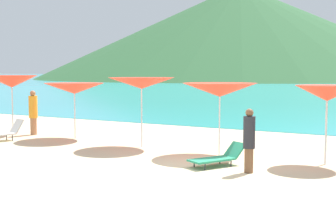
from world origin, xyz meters
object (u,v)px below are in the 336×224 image
umbrella_2 (74,88)px  lounge_chair_3 (4,132)px  umbrella_4 (220,90)px  umbrella_5 (327,93)px  lounge_chair_1 (218,157)px  beachgoer_0 (249,139)px  umbrella_3 (141,83)px  umbrella_1 (12,81)px  beachgoer_2 (33,111)px

umbrella_2 → lounge_chair_3: size_ratio=1.49×
umbrella_4 → umbrella_5: size_ratio=1.05×
lounge_chair_1 → beachgoer_0: beachgoer_0 is taller
lounge_chair_1 → umbrella_2: bearing=-169.5°
umbrella_3 → lounge_chair_3: bearing=-164.3°
lounge_chair_1 → umbrella_4: bearing=140.5°
umbrella_1 → umbrella_3: umbrella_1 is taller
lounge_chair_1 → beachgoer_0: bearing=5.8°
umbrella_3 → umbrella_5: 6.06m
beachgoer_0 → beachgoer_2: 10.39m
umbrella_1 → umbrella_4: 9.30m
lounge_chair_3 → beachgoer_2: bearing=114.7°
umbrella_3 → umbrella_5: umbrella_3 is taller
lounge_chair_1 → lounge_chair_3: (-8.75, 0.21, 0.08)m
umbrella_1 → beachgoer_2: bearing=15.4°
umbrella_1 → beachgoer_0: bearing=-11.0°
umbrella_4 → umbrella_5: 3.16m
lounge_chair_3 → beachgoer_0: bearing=10.6°
lounge_chair_1 → beachgoer_2: beachgoer_2 is taller
umbrella_3 → lounge_chair_1: size_ratio=1.38×
umbrella_1 → umbrella_5: bearing=-0.3°
lounge_chair_1 → lounge_chair_3: 8.75m
umbrella_5 → lounge_chair_3: size_ratio=1.34×
umbrella_4 → umbrella_2: bearing=176.0°
umbrella_2 → umbrella_4: 6.23m
beachgoer_2 → umbrella_3: bearing=83.9°
umbrella_4 → beachgoer_2: (-8.39, 0.40, -1.05)m
umbrella_4 → lounge_chair_1: (0.70, -1.61, -1.75)m
umbrella_1 → lounge_chair_1: (10.00, -1.76, -1.91)m
umbrella_1 → umbrella_5: umbrella_1 is taller
lounge_chair_1 → beachgoer_2: 9.33m
umbrella_2 → umbrella_3: 3.34m
umbrella_2 → umbrella_1: bearing=-174.8°
umbrella_2 → umbrella_3: umbrella_3 is taller
umbrella_1 → lounge_chair_3: bearing=-51.0°
umbrella_4 → lounge_chair_1: umbrella_4 is taller
umbrella_5 → lounge_chair_3: bearing=-172.5°
umbrella_2 → umbrella_4: bearing=-4.0°
umbrella_3 → beachgoer_2: size_ratio=1.31×
umbrella_2 → umbrella_4: umbrella_4 is taller
lounge_chair_1 → beachgoer_0: (1.02, -0.40, 0.62)m
beachgoer_0 → umbrella_1: bearing=-169.8°
umbrella_2 → beachgoer_2: bearing=-179.2°
umbrella_1 → lounge_chair_3: (1.25, -1.54, -1.82)m
lounge_chair_3 → umbrella_3: bearing=29.9°
umbrella_4 → lounge_chair_3: size_ratio=1.41×
umbrella_1 → umbrella_5: size_ratio=1.10×
umbrella_5 → umbrella_4: bearing=-178.3°
umbrella_2 → umbrella_4: size_ratio=1.06×
umbrella_1 → lounge_chair_1: size_ratio=1.40×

